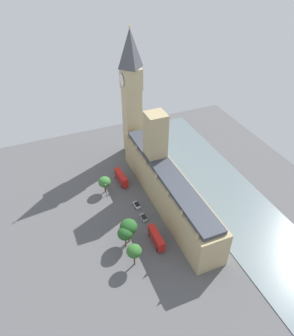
{
  "coord_description": "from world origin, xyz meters",
  "views": [
    {
      "loc": [
        43.3,
        87.29,
        93.58
      ],
      "look_at": [
        1.0,
        -14.69,
        8.94
      ],
      "focal_mm": 34.02,
      "sensor_mm": 36.0,
      "label": 1
    }
  ],
  "objects_px": {
    "plane_tree_trailing": "(125,233)",
    "double_decker_bus_midblock": "(156,238)",
    "parliament_building": "(166,183)",
    "car_white_under_trees": "(137,205)",
    "plane_tree_by_river_gate": "(129,227)",
    "clock_tower": "(131,94)",
    "double_decker_bus_corner": "(121,178)",
    "plane_tree_leading": "(134,251)",
    "pedestrian_near_tower": "(152,213)",
    "car_silver_opposite_hall": "(143,217)",
    "street_lamp_kerbside": "(106,188)",
    "plane_tree_far_end": "(104,182)"
  },
  "relations": [
    {
      "from": "parliament_building",
      "to": "clock_tower",
      "type": "relative_size",
      "value": 1.17
    },
    {
      "from": "car_silver_opposite_hall",
      "to": "plane_tree_trailing",
      "type": "distance_m",
      "value": 16.08
    },
    {
      "from": "clock_tower",
      "to": "plane_tree_far_end",
      "type": "relative_size",
      "value": 7.82
    },
    {
      "from": "car_silver_opposite_hall",
      "to": "plane_tree_far_end",
      "type": "relative_size",
      "value": 0.52
    },
    {
      "from": "parliament_building",
      "to": "street_lamp_kerbside",
      "type": "distance_m",
      "value": 25.92
    },
    {
      "from": "double_decker_bus_corner",
      "to": "clock_tower",
      "type": "bearing_deg",
      "value": -126.18
    },
    {
      "from": "car_silver_opposite_hall",
      "to": "pedestrian_near_tower",
      "type": "relative_size",
      "value": 2.53
    },
    {
      "from": "parliament_building",
      "to": "plane_tree_leading",
      "type": "xyz_separation_m",
      "value": [
        23.53,
        25.45,
        -2.37
      ]
    },
    {
      "from": "parliament_building",
      "to": "double_decker_bus_midblock",
      "type": "xyz_separation_m",
      "value": [
        12.79,
        19.65,
        -6.84
      ]
    },
    {
      "from": "pedestrian_near_tower",
      "to": "plane_tree_far_end",
      "type": "xyz_separation_m",
      "value": [
        13.52,
        -20.59,
        4.83
      ]
    },
    {
      "from": "parliament_building",
      "to": "plane_tree_by_river_gate",
      "type": "height_order",
      "value": "parliament_building"
    },
    {
      "from": "parliament_building",
      "to": "car_silver_opposite_hall",
      "type": "xyz_separation_m",
      "value": [
        12.69,
        6.89,
        -8.59
      ]
    },
    {
      "from": "plane_tree_leading",
      "to": "double_decker_bus_corner",
      "type": "bearing_deg",
      "value": -103.07
    },
    {
      "from": "parliament_building",
      "to": "pedestrian_near_tower",
      "type": "distance_m",
      "value": 13.52
    },
    {
      "from": "clock_tower",
      "to": "street_lamp_kerbside",
      "type": "relative_size",
      "value": 9.67
    },
    {
      "from": "double_decker_bus_corner",
      "to": "car_silver_opposite_hall",
      "type": "height_order",
      "value": "double_decker_bus_corner"
    },
    {
      "from": "car_white_under_trees",
      "to": "car_silver_opposite_hall",
      "type": "xyz_separation_m",
      "value": [
        0.1,
        7.74,
        -0.0
      ]
    },
    {
      "from": "plane_tree_trailing",
      "to": "double_decker_bus_midblock",
      "type": "bearing_deg",
      "value": 165.91
    },
    {
      "from": "car_white_under_trees",
      "to": "car_silver_opposite_hall",
      "type": "bearing_deg",
      "value": -93.29
    },
    {
      "from": "double_decker_bus_corner",
      "to": "pedestrian_near_tower",
      "type": "bearing_deg",
      "value": 97.81
    },
    {
      "from": "car_silver_opposite_hall",
      "to": "double_decker_bus_midblock",
      "type": "relative_size",
      "value": 0.38
    },
    {
      "from": "pedestrian_near_tower",
      "to": "clock_tower",
      "type": "bearing_deg",
      "value": -69.09
    },
    {
      "from": "clock_tower",
      "to": "plane_tree_leading",
      "type": "bearing_deg",
      "value": 69.8
    },
    {
      "from": "double_decker_bus_corner",
      "to": "pedestrian_near_tower",
      "type": "height_order",
      "value": "double_decker_bus_corner"
    },
    {
      "from": "car_silver_opposite_hall",
      "to": "plane_tree_by_river_gate",
      "type": "xyz_separation_m",
      "value": [
        9.09,
        8.32,
        6.88
      ]
    },
    {
      "from": "pedestrian_near_tower",
      "to": "street_lamp_kerbside",
      "type": "xyz_separation_m",
      "value": [
        13.72,
        -18.12,
        3.71
      ]
    },
    {
      "from": "clock_tower",
      "to": "double_decker_bus_midblock",
      "type": "relative_size",
      "value": 5.82
    },
    {
      "from": "pedestrian_near_tower",
      "to": "plane_tree_far_end",
      "type": "bearing_deg",
      "value": -24.58
    },
    {
      "from": "pedestrian_near_tower",
      "to": "street_lamp_kerbside",
      "type": "height_order",
      "value": "street_lamp_kerbside"
    },
    {
      "from": "plane_tree_trailing",
      "to": "parliament_building",
      "type": "bearing_deg",
      "value": -144.46
    },
    {
      "from": "plane_tree_by_river_gate",
      "to": "plane_tree_trailing",
      "type": "height_order",
      "value": "plane_tree_by_river_gate"
    },
    {
      "from": "parliament_building",
      "to": "pedestrian_near_tower",
      "type": "relative_size",
      "value": 44.94
    },
    {
      "from": "double_decker_bus_corner",
      "to": "car_white_under_trees",
      "type": "relative_size",
      "value": 2.48
    },
    {
      "from": "double_decker_bus_corner",
      "to": "double_decker_bus_midblock",
      "type": "relative_size",
      "value": 1.01
    },
    {
      "from": "double_decker_bus_corner",
      "to": "double_decker_bus_midblock",
      "type": "xyz_separation_m",
      "value": [
        -0.57,
        38.01,
        0.0
      ]
    },
    {
      "from": "car_white_under_trees",
      "to": "plane_tree_by_river_gate",
      "type": "distance_m",
      "value": 19.74
    },
    {
      "from": "parliament_building",
      "to": "double_decker_bus_corner",
      "type": "distance_m",
      "value": 23.72
    },
    {
      "from": "plane_tree_leading",
      "to": "plane_tree_far_end",
      "type": "height_order",
      "value": "plane_tree_leading"
    },
    {
      "from": "double_decker_bus_corner",
      "to": "plane_tree_leading",
      "type": "relative_size",
      "value": 1.13
    },
    {
      "from": "double_decker_bus_corner",
      "to": "double_decker_bus_midblock",
      "type": "distance_m",
      "value": 38.02
    },
    {
      "from": "clock_tower",
      "to": "double_decker_bus_midblock",
      "type": "xyz_separation_m",
      "value": [
        13.38,
        59.77,
        -29.13
      ]
    },
    {
      "from": "double_decker_bus_midblock",
      "to": "plane_tree_trailing",
      "type": "xyz_separation_m",
      "value": [
        10.89,
        -2.73,
        4.36
      ]
    },
    {
      "from": "plane_tree_leading",
      "to": "plane_tree_far_end",
      "type": "xyz_separation_m",
      "value": [
        -1.49,
        -40.24,
        -1.56
      ]
    },
    {
      "from": "car_white_under_trees",
      "to": "street_lamp_kerbside",
      "type": "distance_m",
      "value": 15.4
    },
    {
      "from": "plane_tree_by_river_gate",
      "to": "plane_tree_far_end",
      "type": "height_order",
      "value": "plane_tree_by_river_gate"
    },
    {
      "from": "double_decker_bus_midblock",
      "to": "plane_tree_leading",
      "type": "bearing_deg",
      "value": -150.67
    },
    {
      "from": "parliament_building",
      "to": "plane_tree_leading",
      "type": "height_order",
      "value": "parliament_building"
    },
    {
      "from": "plane_tree_far_end",
      "to": "clock_tower",
      "type": "bearing_deg",
      "value": -131.78
    },
    {
      "from": "clock_tower",
      "to": "plane_tree_leading",
      "type": "xyz_separation_m",
      "value": [
        24.12,
        65.56,
        -24.66
      ]
    },
    {
      "from": "street_lamp_kerbside",
      "to": "plane_tree_leading",
      "type": "bearing_deg",
      "value": 88.03
    }
  ]
}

